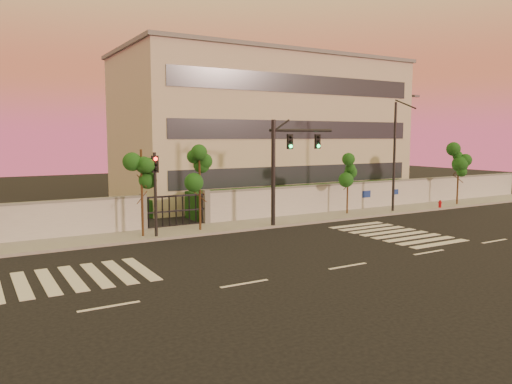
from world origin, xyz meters
TOP-DOWN VIEW (x-y plane):
  - ground at (0.00, 0.00)m, footprint 120.00×120.00m
  - sidewalk at (0.00, 10.50)m, footprint 60.00×3.00m
  - perimeter_wall at (0.10, 12.00)m, footprint 60.00×0.36m
  - hedge_row at (1.17, 14.74)m, footprint 41.00×4.25m
  - institutional_building at (9.00, 21.99)m, footprint 24.40×12.40m
  - road_markings at (-1.58, 3.76)m, footprint 57.00×7.62m
  - street_tree_c at (-5.66, 10.02)m, footprint 1.46×1.16m
  - street_tree_d at (-2.25, 10.14)m, footprint 1.57×1.25m
  - street_tree_e at (9.08, 10.59)m, footprint 1.41×1.12m
  - street_tree_f at (19.88, 9.96)m, footprint 1.61×1.28m
  - traffic_signal_main at (2.94, 9.24)m, footprint 4.02×1.35m
  - traffic_signal_secondary at (-5.09, 9.56)m, footprint 0.36×0.35m
  - streetlight_east at (12.68, 9.65)m, footprint 0.49×1.98m
  - fire_hydrant at (17.01, 9.24)m, footprint 0.28×0.27m

SIDE VIEW (x-z plane):
  - ground at x=0.00m, z-range 0.00..0.00m
  - road_markings at x=-1.58m, z-range 0.00..0.02m
  - sidewalk at x=0.00m, z-range 0.00..0.15m
  - fire_hydrant at x=17.01m, z-range 0.00..0.71m
  - hedge_row at x=1.17m, z-range -0.08..1.72m
  - perimeter_wall at x=0.10m, z-range -0.03..2.17m
  - traffic_signal_secondary at x=-5.09m, z-range 0.62..5.26m
  - street_tree_e at x=9.08m, z-range 1.01..5.29m
  - street_tree_f at x=19.88m, z-range 1.12..5.87m
  - street_tree_c at x=-5.66m, z-range 1.13..5.93m
  - street_tree_d at x=-2.25m, z-range 1.15..6.02m
  - traffic_signal_main at x=2.94m, z-range 0.85..7.32m
  - streetlight_east at x=12.68m, z-range 0.33..8.58m
  - institutional_building at x=9.00m, z-range 0.03..12.28m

